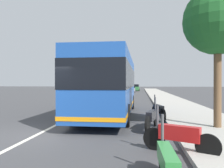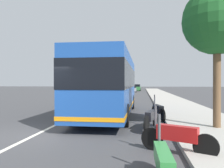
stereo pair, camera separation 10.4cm
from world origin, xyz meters
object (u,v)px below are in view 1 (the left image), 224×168
car_behind_bus (125,92)px  roadside_tree_near_camera (218,21)px  motorcycle_by_tree (152,118)px  car_side_street (135,88)px  motorcycle_nearest_curb (158,110)px  car_ahead_same_lane (131,89)px  motorcycle_mid_row (167,164)px  coach_bus (110,83)px  motorcycle_angled (179,136)px

car_behind_bus → roadside_tree_near_camera: 23.26m
car_behind_bus → roadside_tree_near_camera: bearing=-164.0°
motorcycle_by_tree → car_side_street: bearing=17.0°
car_side_street → roadside_tree_near_camera: size_ratio=0.69×
motorcycle_nearest_curb → car_ahead_same_lane: 35.93m
motorcycle_mid_row → car_ahead_same_lane: size_ratio=0.55×
coach_bus → motorcycle_angled: (-7.07, -2.82, -1.42)m
motorcycle_mid_row → motorcycle_nearest_curb: size_ratio=1.06×
motorcycle_by_tree → car_behind_bus: bearing=21.6°
car_behind_bus → car_ahead_same_lane: bearing=2.1°
car_behind_bus → car_ahead_same_lane: 16.05m
motorcycle_angled → car_behind_bus: size_ratio=0.47×
motorcycle_by_tree → roadside_tree_near_camera: size_ratio=0.38×
coach_bus → car_side_street: bearing=-0.9°
motorcycle_mid_row → motorcycle_by_tree: size_ratio=1.06×
car_behind_bus → motorcycle_angled: bearing=-170.1°
car_side_street → roadside_tree_near_camera: roadside_tree_near_camera is taller
coach_bus → car_side_street: (41.65, -0.59, -1.15)m
motorcycle_by_tree → car_ahead_same_lane: bearing=18.5°
motorcycle_by_tree → roadside_tree_near_camera: 4.68m
motorcycle_mid_row → car_ahead_same_lane: bearing=1.8°
car_behind_bus → car_ahead_same_lane: (16.05, -0.19, -0.01)m
coach_bus → motorcycle_by_tree: size_ratio=4.89×
coach_bus → car_behind_bus: (18.62, 0.39, -1.24)m
roadside_tree_near_camera → coach_bus: bearing=52.5°
coach_bus → car_ahead_same_lane: bearing=0.2°
coach_bus → car_behind_bus: size_ratio=2.63×
car_ahead_same_lane → roadside_tree_near_camera: bearing=-174.9°
motorcycle_angled → roadside_tree_near_camera: 5.52m
motorcycle_by_tree → car_behind_bus: car_behind_bus is taller
car_ahead_same_lane → roadside_tree_near_camera: roadside_tree_near_camera is taller
coach_bus → car_behind_bus: coach_bus is taller
car_side_street → roadside_tree_near_camera: 45.73m
coach_bus → motorcycle_by_tree: (-3.85, -2.27, -1.42)m
motorcycle_nearest_curb → car_ahead_same_lane: size_ratio=0.52×
motorcycle_angled → car_behind_bus: car_behind_bus is taller
motorcycle_nearest_curb → motorcycle_mid_row: bearing=164.1°
motorcycle_mid_row → coach_bus: bearing=12.4°
motorcycle_angled → motorcycle_by_tree: motorcycle_by_tree is taller
roadside_tree_near_camera → car_ahead_same_lane: bearing=7.5°
motorcycle_by_tree → roadside_tree_near_camera: bearing=-72.6°
car_ahead_same_lane → motorcycle_mid_row: bearing=-179.2°
motorcycle_by_tree → car_ahead_same_lane: car_ahead_same_lane is taller
motorcycle_angled → motorcycle_by_tree: (3.22, 0.55, 0.01)m
motorcycle_by_tree → motorcycle_nearest_curb: size_ratio=1.00×
roadside_tree_near_camera → motorcycle_nearest_curb: bearing=39.5°
car_behind_bus → car_side_street: 23.06m
motorcycle_nearest_curb → car_behind_bus: 20.01m
coach_bus → car_side_street: coach_bus is taller
motorcycle_angled → car_side_street: (48.72, 2.22, 0.27)m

